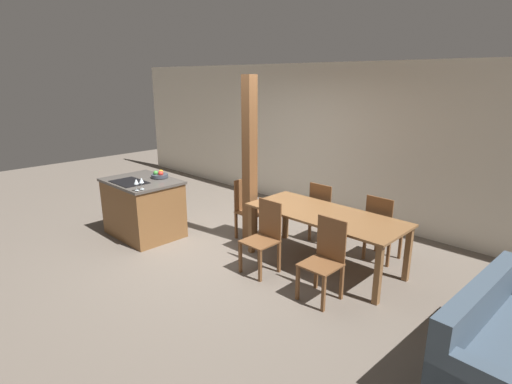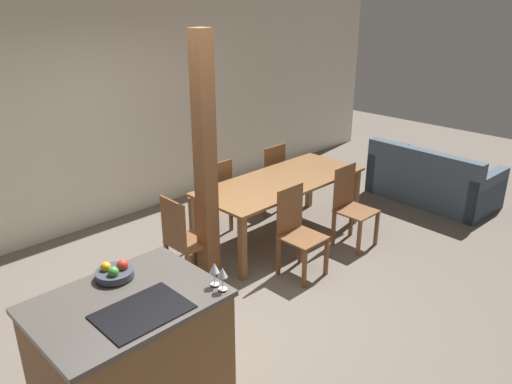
# 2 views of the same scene
# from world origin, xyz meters

# --- Properties ---
(ground_plane) EXTENTS (16.00, 16.00, 0.00)m
(ground_plane) POSITION_xyz_m (0.00, 0.00, 0.00)
(ground_plane) COLOR #665B51
(wall_back) EXTENTS (11.20, 0.08, 2.70)m
(wall_back) POSITION_xyz_m (0.00, 2.57, 1.35)
(wall_back) COLOR silver
(wall_back) RESTS_ON ground_plane
(kitchen_island) EXTENTS (1.19, 0.89, 0.92)m
(kitchen_island) POSITION_xyz_m (-1.26, -0.47, 0.46)
(kitchen_island) COLOR brown
(kitchen_island) RESTS_ON ground_plane
(fruit_bowl) EXTENTS (0.26, 0.26, 0.12)m
(fruit_bowl) POSITION_xyz_m (-1.17, -0.19, 0.96)
(fruit_bowl) COLOR #383D47
(fruit_bowl) RESTS_ON kitchen_island
(wine_glass_near) EXTENTS (0.07, 0.07, 0.17)m
(wine_glass_near) POSITION_xyz_m (-0.74, -0.83, 1.04)
(wine_glass_near) COLOR silver
(wine_glass_near) RESTS_ON kitchen_island
(wine_glass_middle) EXTENTS (0.07, 0.07, 0.17)m
(wine_glass_middle) POSITION_xyz_m (-0.74, -0.75, 1.04)
(wine_glass_middle) COLOR silver
(wine_glass_middle) RESTS_ON kitchen_island
(dining_table) EXTENTS (2.10, 0.88, 0.74)m
(dining_table) POSITION_xyz_m (1.44, 0.63, 0.65)
(dining_table) COLOR brown
(dining_table) RESTS_ON ground_plane
(dining_chair_near_left) EXTENTS (0.40, 0.40, 0.94)m
(dining_chair_near_left) POSITION_xyz_m (0.97, -0.03, 0.48)
(dining_chair_near_left) COLOR brown
(dining_chair_near_left) RESTS_ON ground_plane
(dining_chair_near_right) EXTENTS (0.40, 0.40, 0.94)m
(dining_chair_near_right) POSITION_xyz_m (1.92, -0.03, 0.48)
(dining_chair_near_right) COLOR brown
(dining_chair_near_right) RESTS_ON ground_plane
(dining_chair_far_left) EXTENTS (0.40, 0.40, 0.94)m
(dining_chair_far_left) POSITION_xyz_m (0.97, 1.29, 0.48)
(dining_chair_far_left) COLOR brown
(dining_chair_far_left) RESTS_ON ground_plane
(dining_chair_far_right) EXTENTS (0.40, 0.40, 0.94)m
(dining_chair_far_right) POSITION_xyz_m (1.92, 1.29, 0.48)
(dining_chair_far_right) COLOR brown
(dining_chair_far_right) RESTS_ON ground_plane
(dining_chair_head_end) EXTENTS (0.40, 0.40, 0.94)m
(dining_chair_head_end) POSITION_xyz_m (0.02, 0.63, 0.48)
(dining_chair_head_end) COLOR brown
(dining_chair_head_end) RESTS_ON ground_plane
(couch) EXTENTS (0.96, 1.71, 0.81)m
(couch) POSITION_xyz_m (3.83, -0.08, 0.28)
(couch) COLOR #3D4C5B
(couch) RESTS_ON ground_plane
(timber_post) EXTENTS (0.16, 0.16, 2.49)m
(timber_post) POSITION_xyz_m (0.20, 0.48, 1.24)
(timber_post) COLOR brown
(timber_post) RESTS_ON ground_plane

